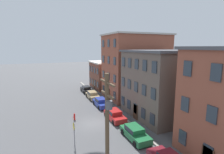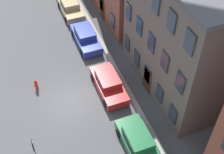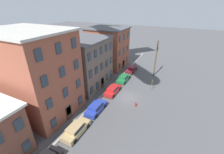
{
  "view_description": "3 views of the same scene",
  "coord_description": "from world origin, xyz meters",
  "px_view_note": "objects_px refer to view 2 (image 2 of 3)",
  "views": [
    {
      "loc": [
        21.77,
        -6.46,
        10.34
      ],
      "look_at": [
        -1.91,
        3.5,
        5.92
      ],
      "focal_mm": 28.0,
      "sensor_mm": 36.0,
      "label": 1
    },
    {
      "loc": [
        15.59,
        -2.58,
        18.79
      ],
      "look_at": [
        1.49,
        2.82,
        3.02
      ],
      "focal_mm": 50.0,
      "sensor_mm": 36.0,
      "label": 2
    },
    {
      "loc": [
        -22.69,
        -7.7,
        15.96
      ],
      "look_at": [
        -1.99,
        2.3,
        4.6
      ],
      "focal_mm": 24.0,
      "sensor_mm": 36.0,
      "label": 3
    }
  ],
  "objects_px": {
    "car_blue": "(86,37)",
    "car_green": "(139,142)",
    "fire_hydrant": "(36,85)",
    "car_tan": "(70,7)",
    "caution_sign": "(34,149)",
    "car_red": "(109,83)"
  },
  "relations": [
    {
      "from": "car_blue",
      "to": "car_green",
      "type": "xyz_separation_m",
      "value": [
        11.93,
        -0.07,
        0.0
      ]
    },
    {
      "from": "fire_hydrant",
      "to": "car_blue",
      "type": "bearing_deg",
      "value": 126.74
    },
    {
      "from": "car_tan",
      "to": "car_blue",
      "type": "bearing_deg",
      "value": 0.19
    },
    {
      "from": "car_blue",
      "to": "caution_sign",
      "type": "bearing_deg",
      "value": -32.32
    },
    {
      "from": "car_red",
      "to": "car_tan",
      "type": "bearing_deg",
      "value": 179.75
    },
    {
      "from": "fire_hydrant",
      "to": "car_red",
      "type": "bearing_deg",
      "value": 68.35
    },
    {
      "from": "car_green",
      "to": "fire_hydrant",
      "type": "bearing_deg",
      "value": -145.77
    },
    {
      "from": "car_green",
      "to": "car_tan",
      "type": "bearing_deg",
      "value": 179.81
    },
    {
      "from": "car_blue",
      "to": "fire_hydrant",
      "type": "xyz_separation_m",
      "value": [
        4.06,
        -5.43,
        -0.27
      ]
    },
    {
      "from": "car_red",
      "to": "fire_hydrant",
      "type": "relative_size",
      "value": 4.58
    },
    {
      "from": "car_green",
      "to": "caution_sign",
      "type": "distance_m",
      "value": 6.82
    },
    {
      "from": "car_tan",
      "to": "car_blue",
      "type": "relative_size",
      "value": 1.0
    },
    {
      "from": "car_blue",
      "to": "car_tan",
      "type": "bearing_deg",
      "value": -179.81
    },
    {
      "from": "car_red",
      "to": "car_green",
      "type": "xyz_separation_m",
      "value": [
        5.75,
        -0.01,
        0.0
      ]
    },
    {
      "from": "car_tan",
      "to": "car_red",
      "type": "xyz_separation_m",
      "value": [
        11.36,
        -0.05,
        0.0
      ]
    },
    {
      "from": "caution_sign",
      "to": "car_green",
      "type": "bearing_deg",
      "value": 78.2
    },
    {
      "from": "car_blue",
      "to": "caution_sign",
      "type": "relative_size",
      "value": 1.7
    },
    {
      "from": "car_blue",
      "to": "fire_hydrant",
      "type": "height_order",
      "value": "car_blue"
    },
    {
      "from": "car_tan",
      "to": "car_blue",
      "type": "xyz_separation_m",
      "value": [
        5.18,
        0.02,
        0.0
      ]
    },
    {
      "from": "car_blue",
      "to": "car_red",
      "type": "xyz_separation_m",
      "value": [
        6.19,
        -0.07,
        0.0
      ]
    },
    {
      "from": "caution_sign",
      "to": "car_tan",
      "type": "bearing_deg",
      "value": 157.05
    },
    {
      "from": "car_red",
      "to": "car_blue",
      "type": "bearing_deg",
      "value": 179.37
    }
  ]
}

